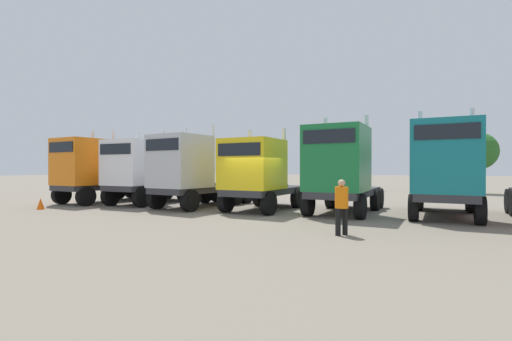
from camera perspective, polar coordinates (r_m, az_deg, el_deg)
ground at (r=16.00m, az=-0.12°, el=-6.98°), size 200.00×200.00×0.00m
semi_truck_orange at (r=23.21m, az=-24.31°, el=0.06°), size 3.14×6.46×4.30m
semi_truck_white at (r=21.39m, az=-17.58°, el=-0.11°), size 2.68×6.07×4.16m
semi_truck_silver at (r=18.85m, az=-10.52°, el=-0.02°), size 3.30×6.33×4.27m
semi_truck_yellow at (r=17.27m, az=0.34°, el=-0.44°), size 2.89×5.84×3.98m
semi_truck_green at (r=16.38m, az=13.01°, el=0.27°), size 2.87×5.97×4.43m
semi_truck_teal at (r=16.38m, az=27.53°, el=0.11°), size 2.81×6.43×4.47m
visitor_in_hivis at (r=11.40m, az=13.25°, el=-4.97°), size 0.56×0.56×1.70m
traffic_cone_near at (r=21.02m, az=-30.67°, el=-4.50°), size 0.36×0.36×0.56m
oak_far_left at (r=40.56m, az=-3.35°, el=2.02°), size 2.86×2.86×4.68m
oak_far_centre at (r=35.81m, az=14.24°, el=3.36°), size 3.70×3.70×5.80m
oak_far_right at (r=34.19m, az=31.42°, el=2.57°), size 2.98×2.98×4.91m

